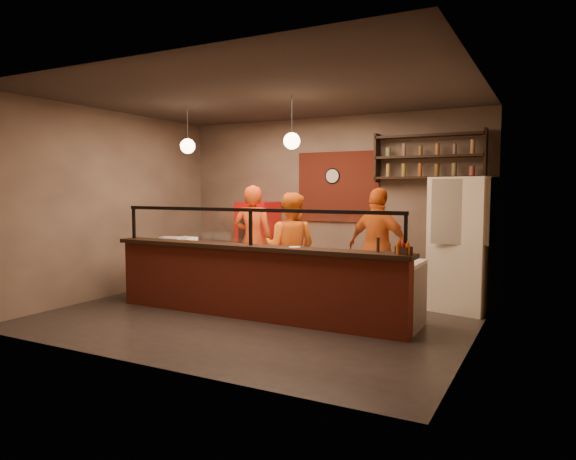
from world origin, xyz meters
The scene contains 29 objects.
floor centered at (0.00, 0.00, 0.00)m, with size 6.00×6.00×0.00m, color black.
ceiling centered at (0.00, 0.00, 3.20)m, with size 6.00×6.00×0.00m, color #38302B.
wall_back centered at (0.00, 2.50, 1.60)m, with size 6.00×6.00×0.00m, color #7C6D5B.
wall_left centered at (-3.00, 0.00, 1.60)m, with size 5.00×5.00×0.00m, color #7C6D5B.
wall_right centered at (3.00, 0.00, 1.60)m, with size 5.00×5.00×0.00m, color #7C6D5B.
wall_front centered at (0.00, -2.50, 1.60)m, with size 6.00×6.00×0.00m, color #7C6D5B.
brick_patch centered at (0.20, 2.47, 1.90)m, with size 1.60×0.04×1.30m, color maroon.
service_counter centered at (0.00, -0.30, 0.50)m, with size 4.60×0.25×1.00m, color maroon.
counter_ledge centered at (0.00, -0.30, 1.03)m, with size 4.70×0.37×0.06m, color black.
worktop_cabinet centered at (0.00, 0.20, 0.42)m, with size 4.60×0.75×0.85m, color gray.
worktop centered at (0.00, 0.20, 0.88)m, with size 4.60×0.75×0.05m, color white.
sneeze_guard centered at (0.00, -0.30, 1.37)m, with size 4.50×0.05×0.52m.
wall_shelving centered at (1.90, 2.32, 2.40)m, with size 1.84×0.28×0.85m.
wall_clock centered at (0.10, 2.46, 2.10)m, with size 0.30×0.30×0.04m, color black.
pendant_left centered at (-1.50, 0.20, 2.55)m, with size 0.24×0.24×0.77m.
pendant_right centered at (0.40, 0.20, 2.55)m, with size 0.24×0.24×0.77m.
cook_left centered at (-0.87, 1.19, 0.96)m, with size 0.70×0.46×1.93m, color #CE4313.
cook_mid centered at (0.01, 0.90, 0.90)m, with size 0.88×0.68×1.80m, color orange.
cook_right centered at (1.34, 1.39, 0.94)m, with size 1.10×0.46×1.88m, color #CC5513.
fridge centered at (2.60, 1.64, 1.02)m, with size 0.85×0.79×2.04m, color beige.
red_cooler centered at (-1.35, 2.15, 0.80)m, with size 0.69×0.63×1.61m, color red.
pizza_dough centered at (0.28, 0.10, 0.91)m, with size 0.55×0.55×0.01m, color beige.
prep_tub_a centered at (-2.01, 0.32, 0.97)m, with size 0.29×0.23×0.14m, color silver.
prep_tub_b centered at (-1.67, 0.33, 0.98)m, with size 0.30×0.24×0.15m, color white.
prep_tub_c centered at (-1.83, 0.18, 0.97)m, with size 0.29×0.23×0.15m, color silver.
rolling_pin centered at (-2.00, 0.15, 0.93)m, with size 0.06×0.06×0.35m, color gold.
condiment_caddy centered at (2.20, -0.31, 1.11)m, with size 0.17×0.13×0.10m, color black.
pepper_mill centered at (1.85, -0.22, 1.15)m, with size 0.04×0.04×0.18m, color black.
small_plate centered at (0.70, -0.28, 1.07)m, with size 0.16×0.16×0.01m, color silver.
Camera 1 is at (3.83, -6.47, 1.85)m, focal length 32.00 mm.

